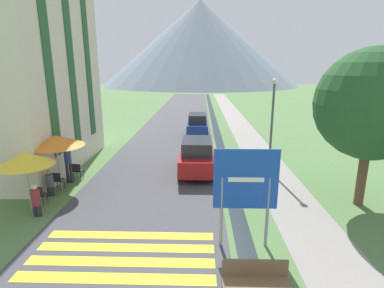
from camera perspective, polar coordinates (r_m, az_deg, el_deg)
The scene contains 21 objects.
ground_plane at distance 24.46m, azimuth 2.11°, elevation 1.55°, with size 160.00×160.00×0.00m, color #517542.
road at distance 34.36m, azimuth -2.21°, elevation 5.28°, with size 6.40×60.00×0.01m.
footpath at distance 34.50m, azimuth 8.00°, elevation 5.18°, with size 2.20×60.00×0.01m.
drainage_channel at distance 34.32m, azimuth 4.00°, elevation 5.24°, with size 0.60×60.00×0.00m.
crosswalk_marking at distance 9.74m, azimuth -12.93°, elevation -19.81°, with size 5.44×2.54×0.01m.
mountain_distant at distance 96.89m, azimuth 1.52°, elevation 18.59°, with size 59.52×59.52×25.18m.
hotel_building at distance 18.32m, azimuth -29.40°, elevation 14.34°, with size 5.34×9.23×11.09m.
road_sign at distance 9.13m, azimuth 10.18°, elevation -7.89°, with size 1.93×0.11×3.14m.
footbridge at distance 8.21m, azimuth 12.47°, elevation -25.26°, with size 1.70×1.10×0.65m.
parked_car_near at distance 15.77m, azimuth 0.93°, elevation -2.27°, with size 1.85×4.05×1.82m.
parked_car_far at distance 24.42m, azimuth 1.06°, elevation 3.71°, with size 1.72×4.17×1.82m.
cafe_chair_middle at distance 14.94m, azimuth -24.25°, elevation -6.15°, with size 0.40×0.40×0.85m.
cafe_chair_far_right at distance 15.89m, azimuth -20.99°, elevation -4.62°, with size 0.40×0.40×0.85m.
cafe_chair_near_right at distance 13.58m, azimuth -27.08°, elevation -8.48°, with size 0.40×0.40×0.85m.
cafe_umbrella_front_yellow at distance 12.99m, azimuth -29.19°, elevation -2.51°, with size 2.09×2.09×2.32m.
cafe_umbrella_middle_orange at distance 14.47m, azimuth -24.48°, elevation 0.56°, with size 2.41×2.41×2.53m.
person_seated_far at distance 12.65m, azimuth -27.63°, elevation -9.23°, with size 0.32×0.32×1.29m.
person_seated_near at distance 14.34m, azimuth -25.50°, elevation -6.50°, with size 0.32×0.32×1.19m.
person_standing_terrace at distance 15.48m, azimuth -22.54°, elevation -3.08°, with size 0.32×0.32×1.84m.
streetlamp at distance 16.04m, azimuth 15.04°, elevation 4.90°, with size 0.28×0.28×4.89m.
tree_by_path at distance 13.22m, azimuth 31.17°, elevation 6.48°, with size 4.25×4.25×6.21m.
Camera 1 is at (-0.23, -3.86, 5.42)m, focal length 28.00 mm.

